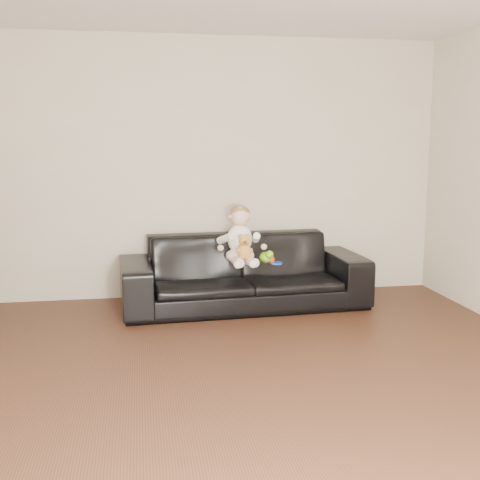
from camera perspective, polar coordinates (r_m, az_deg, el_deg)
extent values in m
plane|color=#412417|center=(3.71, 0.13, -15.85)|extent=(5.50, 5.50, 0.00)
plane|color=beige|center=(6.09, -4.24, 6.76)|extent=(5.00, 0.00, 5.00)
imported|color=black|center=(5.77, 0.33, -3.01)|extent=(2.36, 1.03, 0.68)
ellipsoid|color=silver|center=(5.62, 0.00, -1.48)|extent=(0.31, 0.29, 0.14)
ellipsoid|color=white|center=(5.61, -0.03, 0.11)|extent=(0.27, 0.23, 0.28)
sphere|color=beige|center=(5.56, 0.00, 2.30)|extent=(0.22, 0.22, 0.18)
ellipsoid|color=#8C603F|center=(5.57, -0.02, 2.60)|extent=(0.22, 0.22, 0.13)
cylinder|color=silver|center=(5.45, -0.28, -2.07)|extent=(0.13, 0.24, 0.09)
cylinder|color=silver|center=(5.47, 0.88, -2.03)|extent=(0.13, 0.24, 0.09)
sphere|color=white|center=(5.34, -0.19, -2.32)|extent=(0.09, 0.09, 0.08)
sphere|color=white|center=(5.36, 1.22, -2.28)|extent=(0.09, 0.09, 0.08)
cylinder|color=white|center=(5.53, -1.41, 0.14)|extent=(0.10, 0.20, 0.12)
cylinder|color=white|center=(5.57, 1.55, 0.22)|extent=(0.10, 0.20, 0.12)
ellipsoid|color=#BF8636|center=(5.44, 0.41, -1.10)|extent=(0.13, 0.11, 0.15)
sphere|color=#BF8636|center=(5.41, 0.44, -0.04)|extent=(0.10, 0.10, 0.10)
sphere|color=#BF8636|center=(5.41, 0.05, 0.35)|extent=(0.04, 0.04, 0.04)
sphere|color=#BF8636|center=(5.42, 0.78, 0.37)|extent=(0.04, 0.04, 0.04)
sphere|color=#593819|center=(5.37, 0.51, -0.22)|extent=(0.04, 0.04, 0.04)
ellipsoid|color=#80C917|center=(5.65, 2.45, -1.66)|extent=(0.13, 0.15, 0.10)
sphere|color=#DD4B1A|center=(5.64, 2.99, -1.87)|extent=(0.08, 0.08, 0.07)
cylinder|color=blue|center=(5.61, 3.48, -2.20)|extent=(0.12, 0.12, 0.01)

